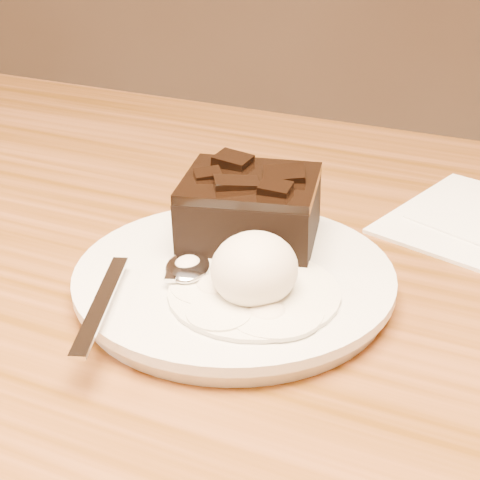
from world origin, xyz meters
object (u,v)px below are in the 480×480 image
at_px(spoon, 188,269).
at_px(ice_cream_scoop, 254,269).
at_px(plate, 234,282).
at_px(brownie, 250,213).

bearing_deg(spoon, ice_cream_scoop, -25.93).
distance_m(plate, brownie, 0.06).
bearing_deg(plate, spoon, -144.11).
height_order(plate, ice_cream_scoop, ice_cream_scoop).
xyz_separation_m(brownie, ice_cream_scoop, (0.04, -0.07, -0.00)).
bearing_deg(plate, brownie, 101.23).
bearing_deg(plate, ice_cream_scoop, -42.87).
xyz_separation_m(ice_cream_scoop, spoon, (-0.05, 0.01, -0.02)).
relative_size(plate, brownie, 2.34).
xyz_separation_m(plate, spoon, (-0.03, -0.02, 0.01)).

